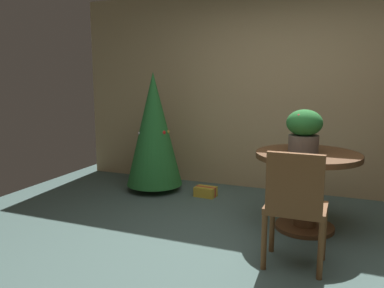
% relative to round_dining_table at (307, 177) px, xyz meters
% --- Properties ---
extents(ground_plane, '(6.60, 6.60, 0.00)m').
position_rel_round_dining_table_xyz_m(ground_plane, '(-0.37, -0.90, -0.53)').
color(ground_plane, '#4C6660').
extents(back_wall_panel, '(6.00, 0.10, 2.60)m').
position_rel_round_dining_table_xyz_m(back_wall_panel, '(-0.37, 1.30, 0.77)').
color(back_wall_panel, tan).
rests_on(back_wall_panel, ground_plane).
extents(round_dining_table, '(1.00, 1.00, 0.77)m').
position_rel_round_dining_table_xyz_m(round_dining_table, '(0.00, 0.00, 0.00)').
color(round_dining_table, brown).
rests_on(round_dining_table, ground_plane).
extents(flower_vase, '(0.34, 0.34, 0.41)m').
position_rel_round_dining_table_xyz_m(flower_vase, '(-0.05, 0.05, 0.47)').
color(flower_vase, '#665B51').
rests_on(flower_vase, round_dining_table).
extents(wooden_chair_near, '(0.46, 0.38, 0.94)m').
position_rel_round_dining_table_xyz_m(wooden_chair_near, '(0.00, -0.87, 0.01)').
color(wooden_chair_near, brown).
rests_on(wooden_chair_near, ground_plane).
extents(holiday_tree, '(0.73, 0.73, 1.56)m').
position_rel_round_dining_table_xyz_m(holiday_tree, '(-2.01, 0.64, 0.29)').
color(holiday_tree, brown).
rests_on(holiday_tree, ground_plane).
extents(gift_box_gold, '(0.27, 0.19, 0.12)m').
position_rel_round_dining_table_xyz_m(gift_box_gold, '(-1.28, 0.63, -0.46)').
color(gift_box_gold, gold).
rests_on(gift_box_gold, ground_plane).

